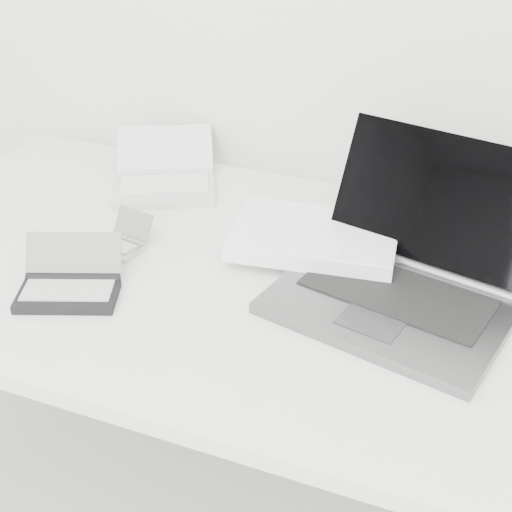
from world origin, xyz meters
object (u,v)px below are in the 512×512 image
at_px(palmtop_charcoal, 70,285).
at_px(netbook_open_white, 165,178).
at_px(desk, 279,298).
at_px(laptop_large, 367,260).

bearing_deg(palmtop_charcoal, netbook_open_white, 75.21).
height_order(netbook_open_white, palmtop_charcoal, palmtop_charcoal).
height_order(desk, laptop_large, laptop_large).
bearing_deg(desk, laptop_large, 19.24).
xyz_separation_m(desk, netbook_open_white, (-0.36, 0.25, 0.07)).
distance_m(desk, laptop_large, 0.17).
bearing_deg(netbook_open_white, palmtop_charcoal, -110.12).
height_order(laptop_large, palmtop_charcoal, laptop_large).
xyz_separation_m(laptop_large, netbook_open_white, (-0.51, 0.20, -0.02)).
xyz_separation_m(netbook_open_white, palmtop_charcoal, (0.05, -0.43, -0.00)).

